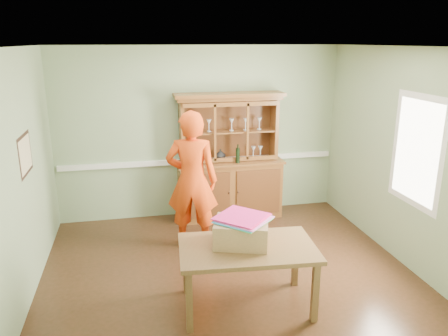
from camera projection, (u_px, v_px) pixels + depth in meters
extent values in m
plane|color=#462616|center=(228.00, 271.00, 5.43)|extent=(4.50, 4.50, 0.00)
plane|color=white|center=(228.00, 46.00, 4.67)|extent=(4.50, 4.50, 0.00)
plane|color=#8BA47B|center=(200.00, 133.00, 6.93)|extent=(4.50, 0.00, 4.50)
plane|color=#8BA47B|center=(20.00, 180.00, 4.60)|extent=(0.00, 4.00, 4.00)
plane|color=#8BA47B|center=(402.00, 157.00, 5.50)|extent=(0.00, 4.00, 4.00)
plane|color=#8BA47B|center=(288.00, 242.00, 3.17)|extent=(4.50, 0.00, 4.50)
cube|color=white|center=(201.00, 161.00, 7.03)|extent=(4.41, 0.05, 0.08)
cube|color=black|center=(26.00, 154.00, 4.83)|extent=(0.03, 0.60, 0.46)
cube|color=beige|center=(26.00, 154.00, 4.83)|extent=(0.01, 0.52, 0.38)
cube|color=white|center=(416.00, 151.00, 5.18)|extent=(0.03, 0.96, 1.36)
cube|color=white|center=(416.00, 151.00, 5.18)|extent=(0.01, 0.80, 1.20)
cube|color=brown|center=(230.00, 190.00, 7.03)|extent=(1.62, 0.50, 0.90)
cube|color=brown|center=(230.00, 162.00, 6.89)|extent=(1.68, 0.55, 0.04)
cube|color=#5B2D15|center=(227.00, 128.00, 6.98)|extent=(1.53, 0.04, 0.95)
cube|color=brown|center=(182.00, 132.00, 6.69)|extent=(0.05, 0.34, 0.95)
cube|color=brown|center=(274.00, 128.00, 6.98)|extent=(0.05, 0.34, 0.95)
cube|color=brown|center=(229.00, 98.00, 6.69)|extent=(1.62, 0.40, 0.05)
cube|color=brown|center=(229.00, 95.00, 6.66)|extent=(1.70, 0.43, 0.05)
cube|color=brown|center=(229.00, 131.00, 6.84)|extent=(1.43, 0.30, 0.02)
imported|color=#B2B2B7|center=(220.00, 154.00, 6.92)|extent=(0.17, 0.17, 0.17)
imported|color=gold|center=(204.00, 159.00, 6.88)|extent=(0.19, 0.19, 0.05)
cylinder|color=black|center=(238.00, 154.00, 6.73)|extent=(0.06, 0.06, 0.29)
cube|color=brown|center=(248.00, 248.00, 4.54)|extent=(1.48, 0.96, 0.05)
cube|color=brown|center=(189.00, 302.00, 4.23)|extent=(0.07, 0.07, 0.66)
cube|color=brown|center=(186.00, 266.00, 4.89)|extent=(0.07, 0.07, 0.66)
cube|color=brown|center=(315.00, 292.00, 4.38)|extent=(0.07, 0.07, 0.66)
cube|color=brown|center=(295.00, 259.00, 5.05)|extent=(0.07, 0.07, 0.66)
cube|color=tan|center=(241.00, 232.00, 4.56)|extent=(0.66, 0.59, 0.26)
cube|color=#3DD16F|center=(243.00, 220.00, 4.52)|extent=(0.65, 0.65, 0.01)
cube|color=#32A5EC|center=(243.00, 220.00, 4.52)|extent=(0.65, 0.65, 0.01)
cube|color=pink|center=(243.00, 219.00, 4.52)|extent=(0.65, 0.65, 0.01)
cube|color=#E92376|center=(243.00, 218.00, 4.52)|extent=(0.65, 0.65, 0.01)
cube|color=#E9237E|center=(243.00, 217.00, 4.51)|extent=(0.65, 0.65, 0.01)
imported|color=#E4420E|center=(192.00, 181.00, 5.85)|extent=(0.79, 0.62, 1.91)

